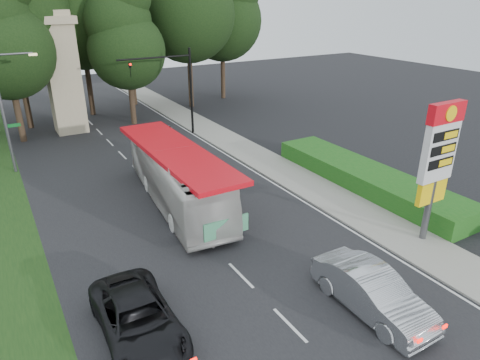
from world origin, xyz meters
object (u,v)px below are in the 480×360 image
streetlight_signs (5,107)px  monument (63,73)px  gas_station_pylon (439,155)px  suv_charcoal (138,319)px  traffic_signal_mast (176,81)px  sedan_silver (372,292)px  transit_bus (177,177)px

streetlight_signs → monument: bearing=58.0°
gas_station_pylon → streetlight_signs: streetlight_signs is taller
gas_station_pylon → streetlight_signs: size_ratio=0.86×
streetlight_signs → suv_charcoal: (2.12, -19.19, -3.70)m
streetlight_signs → suv_charcoal: bearing=-83.7°
streetlight_signs → monument: monument is taller
traffic_signal_mast → sedan_silver: traffic_signal_mast is taller
gas_station_pylon → monument: (-11.20, 28.01, 0.66)m
streetlight_signs → sedan_silver: size_ratio=1.56×
gas_station_pylon → suv_charcoal: gas_station_pylon is taller
sedan_silver → traffic_signal_mast: bearing=84.5°
gas_station_pylon → traffic_signal_mast: (-3.52, 22.00, 0.22)m
traffic_signal_mast → monument: (-7.68, 6.00, 0.43)m
traffic_signal_mast → monument: monument is taller
sedan_silver → suv_charcoal: 8.61m
monument → transit_bus: size_ratio=0.86×
streetlight_signs → monument: 9.44m
suv_charcoal → gas_station_pylon: bearing=-2.1°
streetlight_signs → suv_charcoal: streetlight_signs is taller
gas_station_pylon → sedan_silver: 7.44m
streetlight_signs → monument: size_ratio=0.80×
traffic_signal_mast → gas_station_pylon: bearing=-80.9°
transit_bus → suv_charcoal: bearing=-114.8°
gas_station_pylon → monument: bearing=111.8°
monument → transit_bus: 18.59m
sedan_silver → suv_charcoal: sedan_silver is taller
monument → sedan_silver: 31.08m
streetlight_signs → transit_bus: 12.88m
gas_station_pylon → sedan_silver: gas_station_pylon is taller
traffic_signal_mast → streetlight_signs: size_ratio=0.90×
traffic_signal_mast → transit_bus: 13.50m
traffic_signal_mast → transit_bus: bearing=-113.2°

